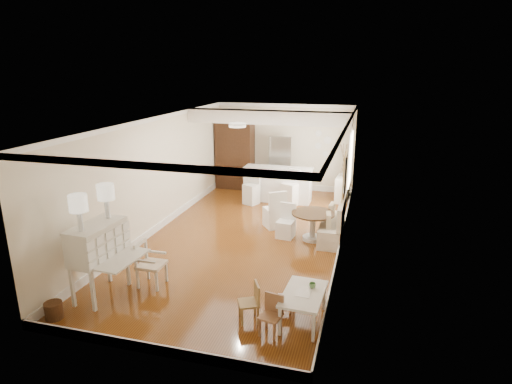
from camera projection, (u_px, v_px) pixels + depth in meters
The scene contains 20 objects.
room at pixel (250, 154), 9.96m from camera, with size 9.00×9.04×2.82m.
secretary_bureau at pixel (99, 260), 7.47m from camera, with size 1.06×1.08×1.36m, color silver.
gustavian_armchair at pixel (151, 264), 7.89m from camera, with size 0.49×0.49×0.86m, color silver.
wicker_basket at pixel (54, 310), 6.91m from camera, with size 0.28×0.28×0.28m, color #4B2D17.
kids_table at pixel (303, 307), 6.79m from camera, with size 0.62×1.03×0.52m, color white.
kids_chair_a at pixel (249, 302), 6.79m from camera, with size 0.32×0.32×0.66m, color #9B7946.
kids_chair_b at pixel (285, 297), 7.11m from camera, with size 0.24×0.24×0.49m, color #AD754E.
kids_chair_c at pixel (271, 316), 6.44m from camera, with size 0.31×0.31×0.64m, color #946543.
banquette at pixel (332, 219), 10.04m from camera, with size 0.52×1.60×0.98m, color silver.
dining_table at pixel (313, 226), 10.00m from camera, with size 1.00×1.00×0.68m, color #432A15.
slip_chair_near at pixel (286, 221), 10.14m from camera, with size 0.39×0.40×0.81m, color white.
slip_chair_far at pixel (275, 208), 10.79m from camera, with size 0.47×0.49×0.99m, color white.
breakfast_counter at pixel (278, 184), 12.92m from camera, with size 2.05×0.65×1.03m, color white.
bar_stool_left at pixel (251, 188), 12.62m from camera, with size 0.38×0.38×0.96m, color silver.
bar_stool_right at pixel (291, 188), 12.51m from camera, with size 0.42×0.42×1.05m, color white.
pantry_cabinet at pixel (235, 154), 14.17m from camera, with size 1.20×0.60×2.30m, color #381E11.
fridge at pixel (291, 165), 13.73m from camera, with size 0.75×0.65×1.80m, color silver.
sideboard at pixel (342, 189), 12.93m from camera, with size 0.35×0.80×0.76m, color white.
pencil_cup at pixel (312, 285), 6.85m from camera, with size 0.11×0.11×0.08m, color #68A25E.
branch_vase at pixel (345, 173), 12.80m from camera, with size 0.20×0.20×0.21m, color silver.
Camera 1 is at (2.77, -9.10, 3.93)m, focal length 30.00 mm.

